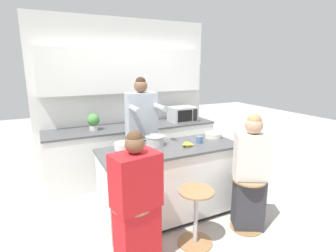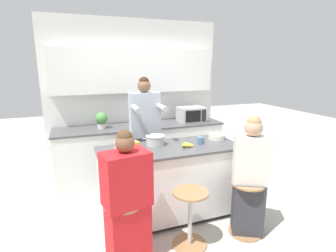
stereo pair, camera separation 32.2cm
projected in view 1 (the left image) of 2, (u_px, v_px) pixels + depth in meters
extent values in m
plane|color=#B2ADA3|center=(170.00, 215.00, 3.44)|extent=(16.00, 16.00, 0.00)
cube|color=silver|center=(126.00, 98.00, 4.68)|extent=(3.09, 0.06, 2.70)
cube|color=white|center=(127.00, 71.00, 4.47)|extent=(2.84, 0.16, 0.75)
cube|color=white|center=(134.00, 152.00, 4.56)|extent=(2.84, 0.65, 0.88)
cube|color=#4C4C4F|center=(133.00, 127.00, 4.45)|extent=(2.87, 0.68, 0.03)
cube|color=black|center=(170.00, 213.00, 3.43)|extent=(1.63, 0.59, 0.06)
cube|color=white|center=(170.00, 181.00, 3.32)|extent=(1.71, 0.67, 0.85)
cube|color=#4C4C4F|center=(171.00, 148.00, 3.22)|extent=(1.75, 0.71, 0.03)
cylinder|color=#B7BABC|center=(133.00, 234.00, 2.55)|extent=(0.04, 0.04, 0.60)
cylinder|color=#997047|center=(132.00, 206.00, 2.48)|extent=(0.38, 0.38, 0.02)
cylinder|color=#997047|center=(195.00, 242.00, 2.90)|extent=(0.38, 0.38, 0.01)
cylinder|color=#B7BABC|center=(196.00, 217.00, 2.83)|extent=(0.04, 0.04, 0.60)
cylinder|color=#997047|center=(196.00, 191.00, 2.76)|extent=(0.38, 0.38, 0.02)
cylinder|color=#997047|center=(246.00, 227.00, 3.18)|extent=(0.38, 0.38, 0.01)
cylinder|color=#B7BABC|center=(247.00, 204.00, 3.11)|extent=(0.04, 0.04, 0.60)
cylinder|color=#997047|center=(249.00, 180.00, 3.04)|extent=(0.38, 0.38, 0.02)
cube|color=#383842|center=(143.00, 168.00, 3.76)|extent=(0.36, 0.24, 0.95)
cube|color=#9EA8B2|center=(141.00, 115.00, 3.59)|extent=(0.42, 0.24, 0.61)
cylinder|color=#9EA8B2|center=(135.00, 109.00, 3.24)|extent=(0.09, 0.34, 0.07)
cylinder|color=#9EA8B2|center=(160.00, 108.00, 3.37)|extent=(0.09, 0.34, 0.07)
sphere|color=brown|center=(141.00, 86.00, 3.50)|extent=(0.19, 0.19, 0.18)
sphere|color=black|center=(141.00, 82.00, 3.48)|extent=(0.15, 0.15, 0.14)
cube|color=red|center=(137.00, 236.00, 2.53)|extent=(0.44, 0.33, 0.63)
cube|color=red|center=(136.00, 180.00, 2.39)|extent=(0.47, 0.36, 0.52)
sphere|color=brown|center=(135.00, 144.00, 2.31)|extent=(0.21, 0.21, 0.18)
sphere|color=#513823|center=(134.00, 138.00, 2.30)|extent=(0.17, 0.17, 0.14)
cube|color=#333338|center=(248.00, 203.00, 3.13)|extent=(0.42, 0.39, 0.63)
cube|color=silver|center=(252.00, 156.00, 3.00)|extent=(0.44, 0.37, 0.54)
sphere|color=tan|center=(254.00, 125.00, 2.91)|extent=(0.26, 0.26, 0.19)
sphere|color=#A37F51|center=(254.00, 121.00, 2.90)|extent=(0.21, 0.21, 0.16)
cylinder|color=#B7BABC|center=(155.00, 141.00, 3.28)|extent=(0.23, 0.23, 0.11)
cylinder|color=#B7BABC|center=(155.00, 136.00, 3.26)|extent=(0.24, 0.24, 0.01)
cylinder|color=#B7BABC|center=(144.00, 140.00, 3.21)|extent=(0.05, 0.01, 0.01)
cylinder|color=#B7BABC|center=(165.00, 137.00, 3.33)|extent=(0.05, 0.01, 0.01)
cylinder|color=white|center=(123.00, 146.00, 3.12)|extent=(0.20, 0.20, 0.08)
cylinder|color=silver|center=(213.00, 135.00, 3.63)|extent=(0.23, 0.23, 0.07)
cylinder|color=#4C7099|center=(199.00, 140.00, 3.37)|extent=(0.08, 0.08, 0.09)
torus|color=#4C7099|center=(203.00, 139.00, 3.40)|extent=(0.04, 0.01, 0.04)
cylinder|color=orange|center=(132.00, 152.00, 2.89)|extent=(0.08, 0.08, 0.09)
torus|color=orange|center=(136.00, 151.00, 2.92)|extent=(0.04, 0.01, 0.04)
ellipsoid|color=yellow|center=(188.00, 145.00, 3.21)|extent=(0.14, 0.06, 0.06)
ellipsoid|color=yellow|center=(184.00, 145.00, 3.22)|extent=(0.11, 0.13, 0.06)
ellipsoid|color=yellow|center=(189.00, 144.00, 3.26)|extent=(0.12, 0.12, 0.06)
cube|color=gold|center=(140.00, 152.00, 2.74)|extent=(0.08, 0.08, 0.20)
cylinder|color=white|center=(140.00, 142.00, 2.72)|extent=(0.04, 0.04, 0.02)
cube|color=#B2B5B7|center=(182.00, 114.00, 4.78)|extent=(0.46, 0.34, 0.27)
cube|color=black|center=(185.00, 116.00, 4.61)|extent=(0.29, 0.01, 0.20)
cube|color=black|center=(195.00, 115.00, 4.70)|extent=(0.08, 0.01, 0.22)
cylinder|color=beige|center=(94.00, 128.00, 4.16)|extent=(0.14, 0.14, 0.08)
sphere|color=#478942|center=(93.00, 120.00, 4.13)|extent=(0.19, 0.19, 0.19)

